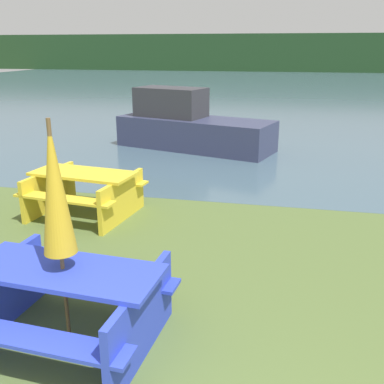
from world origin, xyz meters
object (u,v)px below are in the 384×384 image
(picnic_table_yellow, at_px, (84,189))
(boat, at_px, (190,126))
(picnic_table_blue, at_px, (66,298))
(umbrella_gold, at_px, (55,190))

(picnic_table_yellow, distance_m, boat, 5.39)
(picnic_table_blue, bearing_deg, umbrella_gold, 0.00)
(picnic_table_yellow, xyz_separation_m, boat, (0.55, 5.36, 0.14))
(picnic_table_yellow, distance_m, umbrella_gold, 3.51)
(picnic_table_blue, relative_size, umbrella_gold, 0.89)
(picnic_table_yellow, height_order, boat, boat)
(umbrella_gold, xyz_separation_m, boat, (-0.73, 8.47, -0.90))
(picnic_table_blue, xyz_separation_m, picnic_table_yellow, (-1.27, 3.10, -0.01))
(picnic_table_yellow, bearing_deg, picnic_table_blue, -67.69)
(picnic_table_blue, xyz_separation_m, umbrella_gold, (0.00, 0.00, 1.03))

